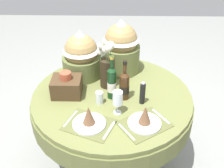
# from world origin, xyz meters

# --- Properties ---
(ground) EXTENTS (8.00, 8.00, 0.00)m
(ground) POSITION_xyz_m (0.00, 0.00, 0.00)
(ground) COLOR gray
(dining_table) EXTENTS (1.35, 1.35, 0.74)m
(dining_table) POSITION_xyz_m (0.00, 0.00, 0.61)
(dining_table) COLOR olive
(dining_table) RESTS_ON ground
(place_setting_left) EXTENTS (0.41, 0.37, 0.16)m
(place_setting_left) POSITION_xyz_m (-0.15, -0.38, 0.79)
(place_setting_left) COLOR brown
(place_setting_left) RESTS_ON dining_table
(place_setting_right) EXTENTS (0.43, 0.40, 0.16)m
(place_setting_right) POSITION_xyz_m (0.24, -0.37, 0.79)
(place_setting_right) COLOR brown
(place_setting_right) RESTS_ON dining_table
(flower_vase) EXTENTS (0.15, 0.15, 0.43)m
(flower_vase) POSITION_xyz_m (-0.04, 0.12, 0.93)
(flower_vase) COLOR #332819
(flower_vase) RESTS_ON dining_table
(wine_bottle_left) EXTENTS (0.08, 0.08, 0.34)m
(wine_bottle_left) POSITION_xyz_m (0.10, -0.05, 0.87)
(wine_bottle_left) COLOR #422814
(wine_bottle_left) RESTS_ON dining_table
(wine_bottle_centre) EXTENTS (0.07, 0.07, 0.37)m
(wine_bottle_centre) POSITION_xyz_m (-0.00, -0.04, 0.89)
(wine_bottle_centre) COLOR #143819
(wine_bottle_centre) RESTS_ON dining_table
(wine_glass_right) EXTENTS (0.08, 0.08, 0.19)m
(wine_glass_right) POSITION_xyz_m (0.05, -0.24, 0.88)
(wine_glass_right) COLOR silver
(wine_glass_right) RESTS_ON dining_table
(tumbler_near_left) EXTENTS (0.06, 0.06, 0.10)m
(tumbler_near_left) POSITION_xyz_m (-0.10, -0.12, 0.79)
(tumbler_near_left) COLOR silver
(tumbler_near_left) RESTS_ON dining_table
(pepper_mill) EXTENTS (0.04, 0.04, 0.20)m
(pepper_mill) POSITION_xyz_m (0.24, -0.11, 0.84)
(pepper_mill) COLOR black
(pepper_mill) RESTS_ON dining_table
(gift_tub_back_left) EXTENTS (0.34, 0.34, 0.44)m
(gift_tub_back_left) POSITION_xyz_m (-0.28, 0.30, 0.97)
(gift_tub_back_left) COLOR olive
(gift_tub_back_left) RESTS_ON dining_table
(gift_tub_back_centre) EXTENTS (0.35, 0.35, 0.50)m
(gift_tub_back_centre) POSITION_xyz_m (0.07, 0.40, 1.01)
(gift_tub_back_centre) COLOR olive
(gift_tub_back_centre) RESTS_ON dining_table
(woven_basket_side_left) EXTENTS (0.24, 0.20, 0.21)m
(woven_basket_side_left) POSITION_xyz_m (-0.37, -0.01, 0.83)
(woven_basket_side_left) COLOR #47331E
(woven_basket_side_left) RESTS_ON dining_table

